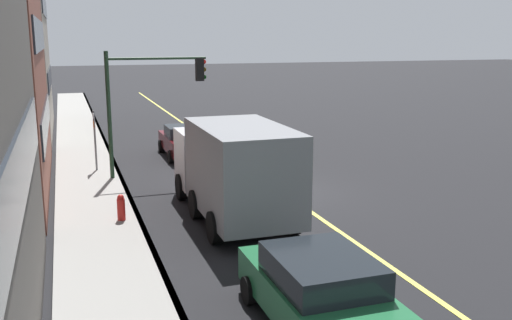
% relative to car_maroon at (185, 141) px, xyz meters
% --- Properties ---
extents(ground, '(200.00, 200.00, 0.00)m').
position_rel_car_maroon_xyz_m(ground, '(-7.26, -2.03, -0.75)').
color(ground, black).
extents(sidewalk_slab, '(80.00, 2.52, 0.15)m').
position_rel_car_maroon_xyz_m(sidewalk_slab, '(-7.26, 4.54, -0.68)').
color(sidewalk_slab, gray).
rests_on(sidewalk_slab, ground).
extents(curb_edge, '(80.00, 0.16, 0.15)m').
position_rel_car_maroon_xyz_m(curb_edge, '(-7.26, 3.36, -0.68)').
color(curb_edge, slate).
rests_on(curb_edge, ground).
extents(lane_stripe_center, '(80.00, 0.16, 0.01)m').
position_rel_car_maroon_xyz_m(lane_stripe_center, '(-7.26, -2.03, -0.74)').
color(lane_stripe_center, '#D8CC4C').
rests_on(lane_stripe_center, ground).
extents(car_maroon, '(4.00, 2.04, 1.48)m').
position_rel_car_maroon_xyz_m(car_maroon, '(0.00, 0.00, 0.00)').
color(car_maroon, '#591116').
rests_on(car_maroon, ground).
extents(car_green, '(4.23, 2.08, 1.54)m').
position_rel_car_maroon_xyz_m(car_green, '(-16.93, 0.92, 0.05)').
color(car_green, '#1E6038').
rests_on(car_green, ground).
extents(truck_gray, '(6.66, 2.60, 3.01)m').
position_rel_car_maroon_xyz_m(truck_gray, '(-9.76, 0.47, 0.87)').
color(truck_gray, silver).
rests_on(truck_gray, ground).
extents(traffic_light_mast, '(0.28, 3.92, 5.02)m').
position_rel_car_maroon_xyz_m(traffic_light_mast, '(-3.80, 2.11, 2.71)').
color(traffic_light_mast, '#1E3823').
rests_on(traffic_light_mast, ground).
extents(street_sign_post, '(0.60, 0.08, 2.61)m').
position_rel_car_maroon_xyz_m(street_sign_post, '(-2.21, 4.18, 0.80)').
color(street_sign_post, slate).
rests_on(street_sign_post, ground).
extents(fire_hydrant, '(0.24, 0.24, 0.94)m').
position_rel_car_maroon_xyz_m(fire_hydrant, '(-9.31, 3.88, -0.29)').
color(fire_hydrant, red).
rests_on(fire_hydrant, ground).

